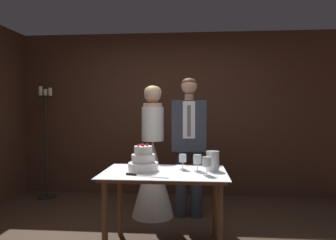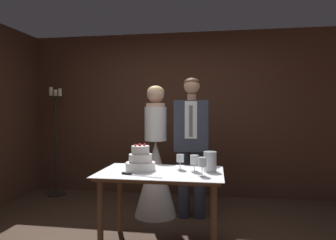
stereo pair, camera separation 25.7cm
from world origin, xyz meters
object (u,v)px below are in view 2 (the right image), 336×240
(bride, at_px, (156,167))
(hurricane_candle, at_px, (210,162))
(wine_glass_far, at_px, (194,160))
(wine_glass_middle, at_px, (202,163))
(cake_table, at_px, (161,182))
(wine_glass_near, at_px, (180,159))
(cake_knife, at_px, (134,175))
(groom, at_px, (192,140))
(tiered_cake, at_px, (140,161))
(candle_stand, at_px, (56,141))

(bride, bearing_deg, hurricane_candle, -48.32)
(wine_glass_far, bearing_deg, wine_glass_middle, -65.40)
(cake_table, distance_m, bride, 0.90)
(wine_glass_near, distance_m, bride, 0.89)
(cake_knife, xyz_separation_m, groom, (0.45, 1.08, 0.22))
(tiered_cake, height_order, wine_glass_middle, tiered_cake)
(wine_glass_near, height_order, bride, bride)
(cake_table, height_order, hurricane_candle, hurricane_candle)
(wine_glass_far, xyz_separation_m, candle_stand, (-2.30, 1.48, -0.00))
(wine_glass_near, bearing_deg, wine_glass_middle, -47.33)
(groom, bearing_deg, cake_knife, -112.42)
(tiered_cake, bearing_deg, bride, 91.13)
(tiered_cake, relative_size, wine_glass_near, 1.91)
(wine_glass_middle, height_order, bride, bride)
(cake_knife, relative_size, wine_glass_near, 2.61)
(wine_glass_middle, bearing_deg, bride, 122.31)
(wine_glass_near, xyz_separation_m, wine_glass_far, (0.15, -0.07, 0.01))
(cake_knife, distance_m, bride, 1.09)
(cake_table, bearing_deg, wine_glass_near, 33.72)
(bride, distance_m, groom, 0.59)
(wine_glass_near, xyz_separation_m, hurricane_candle, (0.30, -0.03, -0.01))
(bride, bearing_deg, wine_glass_near, -61.79)
(hurricane_candle, bearing_deg, cake_table, -170.13)
(cake_knife, bearing_deg, tiered_cake, 104.91)
(wine_glass_near, relative_size, bride, 0.09)
(wine_glass_middle, bearing_deg, candle_stand, 145.10)
(cake_table, bearing_deg, candle_stand, 142.28)
(wine_glass_far, height_order, groom, groom)
(cake_knife, height_order, hurricane_candle, hurricane_candle)
(wine_glass_far, bearing_deg, bride, 123.86)
(wine_glass_middle, bearing_deg, wine_glass_far, 114.60)
(cake_table, distance_m, tiered_cake, 0.29)
(wine_glass_near, height_order, candle_stand, candle_stand)
(wine_glass_far, bearing_deg, cake_knife, -154.27)
(wine_glass_far, bearing_deg, wine_glass_near, 155.25)
(cake_knife, relative_size, bride, 0.24)
(bride, bearing_deg, candle_stand, 159.41)
(hurricane_candle, bearing_deg, wine_glass_near, 173.38)
(tiered_cake, height_order, cake_knife, tiered_cake)
(wine_glass_middle, bearing_deg, groom, 99.91)
(hurricane_candle, bearing_deg, wine_glass_far, -167.59)
(wine_glass_far, height_order, candle_stand, candle_stand)
(cake_table, height_order, wine_glass_far, wine_glass_far)
(groom, bearing_deg, cake_table, -104.79)
(bride, distance_m, candle_stand, 1.88)
(wine_glass_far, distance_m, bride, 1.02)
(wine_glass_near, distance_m, candle_stand, 2.58)
(tiered_cake, distance_m, candle_stand, 2.32)
(wine_glass_far, distance_m, groom, 0.84)
(wine_glass_near, bearing_deg, cake_knife, -140.10)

